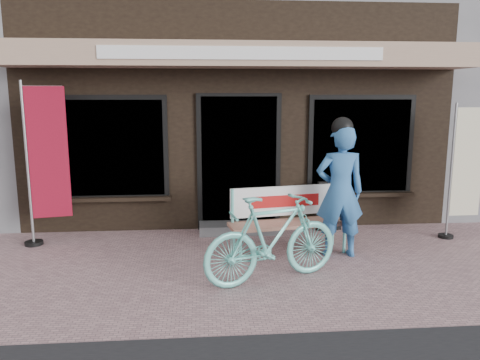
{
  "coord_description": "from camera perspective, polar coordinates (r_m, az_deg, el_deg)",
  "views": [
    {
      "loc": [
        -0.6,
        -5.45,
        2.19
      ],
      "look_at": [
        -0.09,
        0.7,
        1.05
      ],
      "focal_mm": 35.0,
      "sensor_mm": 36.0,
      "label": 1
    }
  ],
  "objects": [
    {
      "name": "ground",
      "position": [
        5.91,
        1.46,
        -11.31
      ],
      "size": [
        70.0,
        70.0,
        0.0
      ],
      "primitive_type": "plane",
      "color": "#A57E81",
      "rests_on": "ground"
    },
    {
      "name": "storefront",
      "position": [
        10.46,
        -1.49,
        14.87
      ],
      "size": [
        7.0,
        6.77,
        6.0
      ],
      "color": "black",
      "rests_on": "ground"
    },
    {
      "name": "bench",
      "position": [
        6.58,
        5.8,
        -4.16
      ],
      "size": [
        1.73,
        0.7,
        0.91
      ],
      "rotation": [
        0.0,
        0.0,
        0.17
      ],
      "color": "#6ACFC3",
      "rests_on": "ground"
    },
    {
      "name": "person",
      "position": [
        6.42,
        12.09,
        -1.07
      ],
      "size": [
        0.67,
        0.45,
        1.89
      ],
      "rotation": [
        0.0,
        0.0,
        -0.04
      ],
      "color": "#2F66A3",
      "rests_on": "ground"
    },
    {
      "name": "bicycle",
      "position": [
        5.52,
        4.0,
        -7.13
      ],
      "size": [
        1.8,
        1.06,
        1.05
      ],
      "primitive_type": "imported",
      "rotation": [
        0.0,
        0.0,
        1.92
      ],
      "color": "#6ACFC3",
      "rests_on": "ground"
    },
    {
      "name": "nobori_red",
      "position": [
        7.29,
        -22.65,
        2.07
      ],
      "size": [
        0.71,
        0.3,
        2.38
      ],
      "rotation": [
        0.0,
        0.0,
        0.2
      ],
      "color": "gray",
      "rests_on": "ground"
    },
    {
      "name": "nobori_cream",
      "position": [
        7.83,
        25.67,
        1.16
      ],
      "size": [
        0.6,
        0.23,
        2.06
      ],
      "rotation": [
        0.0,
        0.0,
        0.02
      ],
      "color": "gray",
      "rests_on": "ground"
    },
    {
      "name": "menu_stand",
      "position": [
        7.71,
        10.84,
        -3.04
      ],
      "size": [
        0.41,
        0.12,
        0.81
      ],
      "rotation": [
        0.0,
        0.0,
        0.07
      ],
      "color": "black",
      "rests_on": "ground"
    }
  ]
}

